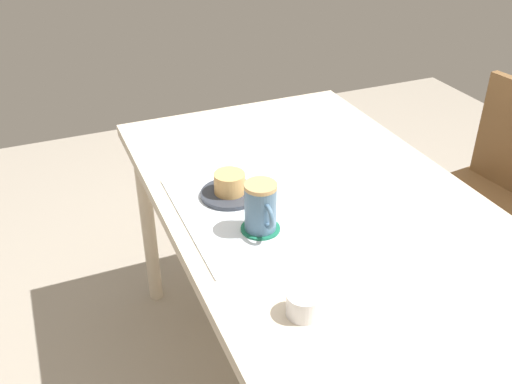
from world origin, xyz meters
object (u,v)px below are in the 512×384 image
(coffee_mug, at_px, (261,207))
(sugar_bowl, at_px, (304,304))
(wooden_chair, at_px, (491,195))
(pastry, at_px, (230,183))
(dining_table, at_px, (319,221))
(pastry_plate, at_px, (230,194))

(coffee_mug, relative_size, sugar_bowl, 1.73)
(wooden_chair, bearing_deg, pastry, 85.13)
(dining_table, height_order, coffee_mug, coffee_mug)
(dining_table, distance_m, sugar_bowl, 0.45)
(pastry_plate, bearing_deg, coffee_mug, 4.41)
(dining_table, relative_size, wooden_chair, 1.58)
(dining_table, distance_m, pastry_plate, 0.25)
(pastry, bearing_deg, dining_table, 65.32)
(dining_table, distance_m, pastry, 0.26)
(pastry_plate, relative_size, coffee_mug, 1.27)
(wooden_chair, bearing_deg, coffee_mug, 95.47)
(wooden_chair, xyz_separation_m, coffee_mug, (0.20, -0.95, 0.31))
(pastry_plate, bearing_deg, wooden_chair, 91.53)
(coffee_mug, height_order, sugar_bowl, coffee_mug)
(dining_table, relative_size, coffee_mug, 11.01)
(pastry, bearing_deg, pastry_plate, 0.00)
(wooden_chair, distance_m, pastry_plate, 1.00)
(sugar_bowl, bearing_deg, pastry_plate, 177.55)
(pastry_plate, bearing_deg, sugar_bowl, -2.45)
(sugar_bowl, bearing_deg, coffee_mug, 173.46)
(pastry_plate, bearing_deg, pastry, 0.00)
(coffee_mug, xyz_separation_m, sugar_bowl, (0.29, -0.03, -0.04))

